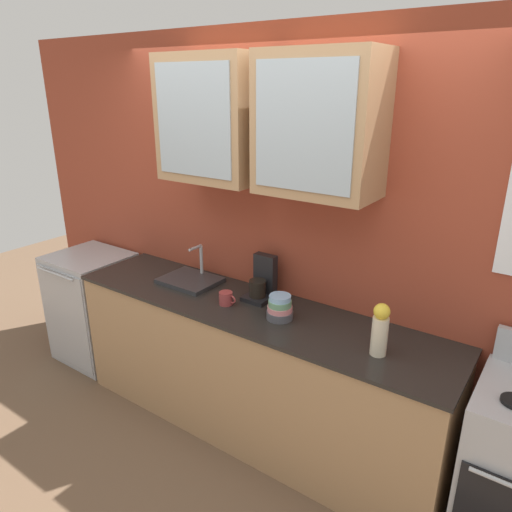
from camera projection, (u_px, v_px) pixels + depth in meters
ground_plane at (251, 427)px, 3.32m from camera, size 10.00×10.00×0.00m
back_wall_unit at (278, 214)px, 3.04m from camera, size 4.80×0.47×2.61m
counter at (250, 370)px, 3.16m from camera, size 2.63×0.62×0.94m
sink_faucet at (190, 279)px, 3.36m from camera, size 0.40×0.32×0.25m
bowl_stack at (280, 308)px, 2.83m from camera, size 0.16×0.16×0.15m
vase at (380, 329)px, 2.43m from camera, size 0.09×0.09×0.29m
cup_near_sink at (226, 298)px, 3.02m from camera, size 0.12×0.09×0.08m
dishwasher at (94, 307)px, 4.05m from camera, size 0.61×0.60×0.94m
coffee_maker at (262, 283)px, 3.09m from camera, size 0.17×0.20×0.29m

